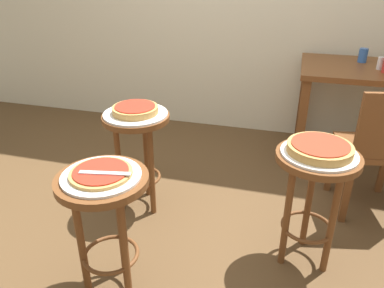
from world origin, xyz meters
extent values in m
plane|color=brown|center=(0.00, 0.00, 0.00)|extent=(6.00, 6.00, 0.00)
cylinder|color=brown|center=(-0.21, -0.56, 0.63)|extent=(0.41, 0.41, 0.03)
cylinder|color=brown|center=(-0.21, -0.43, 0.31)|extent=(0.04, 0.04, 0.61)
cylinder|color=brown|center=(-0.32, -0.63, 0.31)|extent=(0.04, 0.04, 0.61)
cylinder|color=brown|center=(-0.10, -0.63, 0.31)|extent=(0.04, 0.04, 0.61)
torus|color=brown|center=(-0.21, -0.56, 0.21)|extent=(0.27, 0.27, 0.02)
cylinder|color=silver|center=(-0.21, -0.56, 0.66)|extent=(0.35, 0.35, 0.01)
cylinder|color=tan|center=(-0.21, -0.56, 0.67)|extent=(0.27, 0.27, 0.01)
cylinder|color=red|center=(-0.21, -0.56, 0.68)|extent=(0.24, 0.24, 0.01)
cylinder|color=brown|center=(0.70, -0.09, 0.63)|extent=(0.41, 0.41, 0.03)
cylinder|color=brown|center=(0.70, 0.04, 0.31)|extent=(0.04, 0.04, 0.61)
cylinder|color=brown|center=(0.59, -0.15, 0.31)|extent=(0.04, 0.04, 0.61)
cylinder|color=brown|center=(0.81, -0.15, 0.31)|extent=(0.04, 0.04, 0.61)
torus|color=brown|center=(0.70, -0.09, 0.21)|extent=(0.27, 0.27, 0.02)
cylinder|color=silver|center=(0.70, -0.09, 0.66)|extent=(0.37, 0.37, 0.01)
cylinder|color=tan|center=(0.70, -0.09, 0.68)|extent=(0.31, 0.31, 0.04)
cylinder|color=#B23823|center=(0.70, -0.09, 0.70)|extent=(0.27, 0.27, 0.01)
cylinder|color=brown|center=(-0.36, 0.15, 0.63)|extent=(0.41, 0.41, 0.03)
cylinder|color=brown|center=(-0.36, 0.27, 0.31)|extent=(0.04, 0.04, 0.61)
cylinder|color=brown|center=(-0.47, 0.08, 0.31)|extent=(0.04, 0.04, 0.61)
cylinder|color=brown|center=(-0.25, 0.08, 0.31)|extent=(0.04, 0.04, 0.61)
torus|color=brown|center=(-0.36, 0.15, 0.21)|extent=(0.27, 0.27, 0.02)
cylinder|color=silver|center=(-0.36, 0.15, 0.66)|extent=(0.39, 0.39, 0.01)
cylinder|color=tan|center=(-0.36, 0.15, 0.68)|extent=(0.27, 0.27, 0.04)
cylinder|color=red|center=(-0.36, 0.15, 0.70)|extent=(0.24, 0.24, 0.01)
cube|color=brown|center=(1.10, 1.19, 0.75)|extent=(1.04, 0.72, 0.04)
cube|color=brown|center=(0.63, 0.88, 0.37)|extent=(0.06, 0.06, 0.73)
cube|color=brown|center=(0.63, 1.50, 0.37)|extent=(0.06, 0.06, 0.73)
cylinder|color=#3360B2|center=(1.03, 1.34, 0.83)|extent=(0.07, 0.07, 0.11)
cylinder|color=white|center=(1.12, 1.15, 0.82)|extent=(0.04, 0.04, 0.09)
cube|color=brown|center=(1.07, 0.53, 0.43)|extent=(0.48, 0.48, 0.04)
cube|color=brown|center=(1.21, 0.75, 0.21)|extent=(0.04, 0.04, 0.42)
cube|color=brown|center=(0.86, 0.67, 0.21)|extent=(0.04, 0.04, 0.42)
cube|color=brown|center=(0.93, 0.32, 0.21)|extent=(0.04, 0.04, 0.42)
cube|color=silver|center=(-0.18, -0.58, 0.69)|extent=(0.22, 0.07, 0.01)
camera|label=1|loc=(0.54, -1.81, 1.50)|focal=35.54mm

